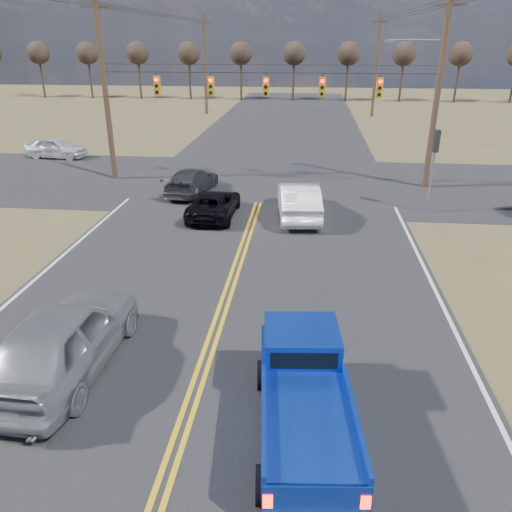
# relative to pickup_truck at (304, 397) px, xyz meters

# --- Properties ---
(ground) EXTENTS (160.00, 160.00, 0.00)m
(ground) POSITION_rel_pickup_truck_xyz_m (-2.56, 1.78, -0.89)
(ground) COLOR brown
(ground) RESTS_ON ground
(road_main) EXTENTS (14.00, 120.00, 0.02)m
(road_main) POSITION_rel_pickup_truck_xyz_m (-2.56, 11.78, -0.89)
(road_main) COLOR #28282B
(road_main) RESTS_ON ground
(road_cross) EXTENTS (120.00, 12.00, 0.02)m
(road_cross) POSITION_rel_pickup_truck_xyz_m (-2.56, 19.78, -0.89)
(road_cross) COLOR #28282B
(road_cross) RESTS_ON ground
(signal_gantry) EXTENTS (19.60, 4.83, 10.00)m
(signal_gantry) POSITION_rel_pickup_truck_xyz_m (-2.06, 19.56, 4.17)
(signal_gantry) COLOR #473323
(signal_gantry) RESTS_ON ground
(utility_poles) EXTENTS (19.60, 58.32, 10.00)m
(utility_poles) POSITION_rel_pickup_truck_xyz_m (-2.56, 18.78, 4.34)
(utility_poles) COLOR #473323
(utility_poles) RESTS_ON ground
(treeline) EXTENTS (87.00, 117.80, 7.40)m
(treeline) POSITION_rel_pickup_truck_xyz_m (-2.56, 28.74, 4.81)
(treeline) COLOR #33261C
(treeline) RESTS_ON ground
(pickup_truck) EXTENTS (2.31, 5.04, 1.84)m
(pickup_truck) POSITION_rel_pickup_truck_xyz_m (0.00, 0.00, 0.00)
(pickup_truck) COLOR black
(pickup_truck) RESTS_ON ground
(silver_suv) EXTENTS (2.31, 5.47, 1.85)m
(silver_suv) POSITION_rel_pickup_truck_xyz_m (-5.91, 1.51, 0.03)
(silver_suv) COLOR #94979B
(silver_suv) RESTS_ON ground
(black_suv) EXTENTS (2.08, 4.38, 1.21)m
(black_suv) POSITION_rel_pickup_truck_xyz_m (-4.41, 13.61, -0.29)
(black_suv) COLOR black
(black_suv) RESTS_ON ground
(white_car_queue) EXTENTS (2.26, 5.17, 1.65)m
(white_car_queue) POSITION_rel_pickup_truck_xyz_m (-0.50, 13.93, -0.07)
(white_car_queue) COLOR white
(white_car_queue) RESTS_ON ground
(dgrey_car_queue) EXTENTS (2.44, 4.77, 1.33)m
(dgrey_car_queue) POSITION_rel_pickup_truck_xyz_m (-6.30, 17.28, -0.23)
(dgrey_car_queue) COLOR #36353A
(dgrey_car_queue) RESTS_ON ground
(cross_car_west) EXTENTS (2.03, 4.32, 1.43)m
(cross_car_west) POSITION_rel_pickup_truck_xyz_m (-17.61, 24.78, -0.18)
(cross_car_west) COLOR white
(cross_car_west) RESTS_ON ground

